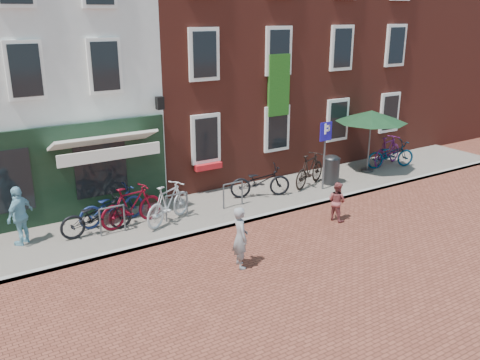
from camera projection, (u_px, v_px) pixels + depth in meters
ground at (240, 225)px, 15.42m from camera, size 80.00×80.00×0.00m
sidewalk at (241, 202)px, 17.12m from camera, size 24.00×3.00×0.10m
building_stucco at (2, 63)px, 17.10m from camera, size 8.00×8.00×9.00m
building_brick_mid at (189, 41)px, 20.50m from camera, size 6.00×8.00×10.00m
building_brick_right at (305, 38)px, 23.56m from camera, size 6.00×8.00×10.00m
filler_right at (401, 44)px, 27.02m from camera, size 7.00×8.00×9.00m
litter_bin at (331, 168)px, 18.71m from camera, size 0.62×0.62×1.14m
parking_sign at (325, 143)px, 17.73m from camera, size 0.50×0.08×2.43m
parasol at (372, 114)px, 19.62m from camera, size 2.74×2.74×2.53m
woman at (240, 237)px, 12.65m from camera, size 0.51×0.65×1.60m
boy at (337, 201)px, 15.60m from camera, size 0.57×0.67×1.22m
cafe_person at (20, 215)px, 13.70m from camera, size 0.98×0.95×1.64m
bicycle_0 at (96, 216)px, 14.41m from camera, size 2.09×0.77×1.09m
bicycle_1 at (132, 206)px, 14.98m from camera, size 2.08×0.86×1.21m
bicycle_2 at (112, 206)px, 15.15m from camera, size 2.15×0.98×1.09m
bicycle_3 at (168, 203)px, 15.19m from camera, size 2.05×1.44×1.21m
bicycle_4 at (260, 181)px, 17.35m from camera, size 2.20×1.39×1.09m
bicycle_5 at (310, 170)px, 18.43m from camera, size 2.08×1.30×1.21m
bicycle_6 at (390, 154)px, 20.65m from camera, size 2.19×1.28×1.09m
bicycle_7 at (387, 151)px, 20.99m from camera, size 2.09×1.04×1.21m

